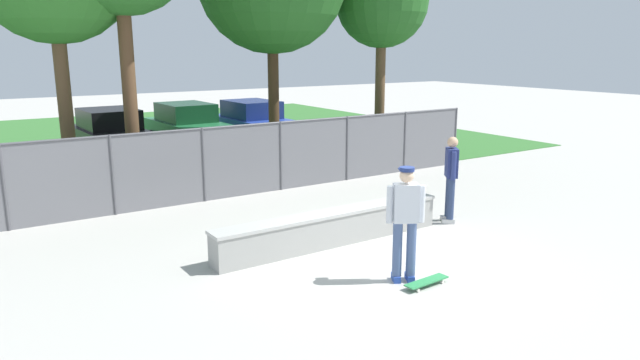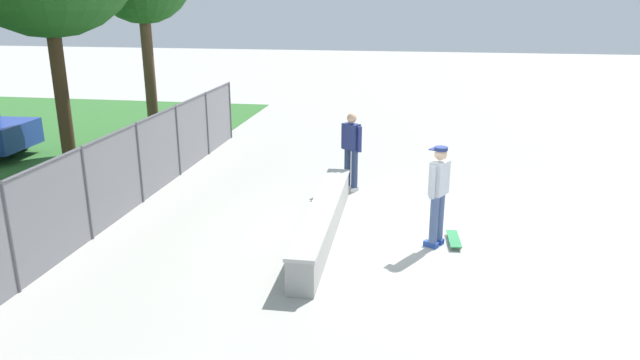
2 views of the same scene
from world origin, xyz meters
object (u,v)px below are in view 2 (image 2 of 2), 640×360
Objects in this scene: concrete_ledge at (323,221)px; skateboarder at (438,191)px; skateboard at (454,239)px; bystander at (351,148)px.

skateboarder is at bearing -91.25° from concrete_ledge.
concrete_ledge is at bearing 88.75° from skateboarder.
skateboarder reaches higher than skateboard.
concrete_ledge is 2.19m from skateboarder.
concrete_ledge reaches higher than skateboard.
concrete_ledge is at bearing 93.17° from skateboard.
skateboard is 3.65m from bystander.
concrete_ledge is 2.43m from skateboard.
skateboarder is at bearing 117.73° from skateboard.
bystander is (2.73, 2.23, 0.94)m from skateboard.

